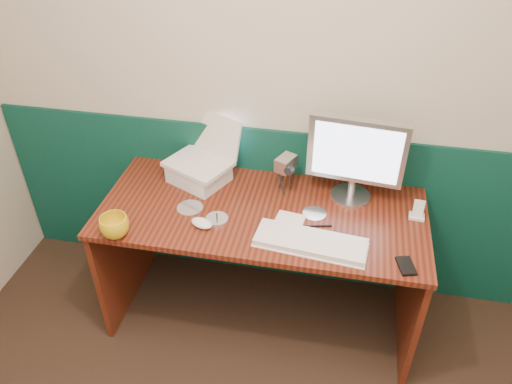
% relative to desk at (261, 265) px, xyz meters
% --- Properties ---
extents(back_wall, '(3.50, 0.04, 2.50)m').
position_rel_desk_xyz_m(back_wall, '(0.17, 0.37, 0.88)').
color(back_wall, '#BCB09F').
rests_on(back_wall, ground).
extents(wainscot, '(3.48, 0.02, 1.00)m').
position_rel_desk_xyz_m(wainscot, '(0.17, 0.36, 0.12)').
color(wainscot, '#072E28').
rests_on(wainscot, ground).
extents(desk, '(1.60, 0.70, 0.75)m').
position_rel_desk_xyz_m(desk, '(0.00, 0.00, 0.00)').
color(desk, '#3E120B').
rests_on(desk, ground).
extents(laptop_riser, '(0.35, 0.33, 0.09)m').
position_rel_desk_xyz_m(laptop_riser, '(-0.37, 0.19, 0.42)').
color(laptop_riser, silver).
rests_on(laptop_riser, desk).
extents(laptop, '(0.39, 0.35, 0.26)m').
position_rel_desk_xyz_m(laptop, '(-0.37, 0.19, 0.60)').
color(laptop, silver).
rests_on(laptop, laptop_riser).
extents(monitor, '(0.48, 0.18, 0.46)m').
position_rel_desk_xyz_m(monitor, '(0.42, 0.19, 0.61)').
color(monitor, '#B7B8BC').
rests_on(monitor, desk).
extents(keyboard, '(0.51, 0.22, 0.03)m').
position_rel_desk_xyz_m(keyboard, '(0.26, -0.21, 0.39)').
color(keyboard, white).
rests_on(keyboard, desk).
extents(mouse_right, '(0.11, 0.08, 0.03)m').
position_rel_desk_xyz_m(mouse_right, '(0.40, -0.17, 0.39)').
color(mouse_right, white).
rests_on(mouse_right, desk).
extents(mouse_left, '(0.13, 0.10, 0.04)m').
position_rel_desk_xyz_m(mouse_left, '(-0.26, -0.17, 0.39)').
color(mouse_left, white).
rests_on(mouse_left, desk).
extents(mug, '(0.16, 0.16, 0.11)m').
position_rel_desk_xyz_m(mug, '(-0.62, -0.31, 0.43)').
color(mug, gold).
rests_on(mug, desk).
extents(camcorder, '(0.13, 0.14, 0.19)m').
position_rel_desk_xyz_m(camcorder, '(0.08, 0.19, 0.47)').
color(camcorder, '#B9BABE').
rests_on(camcorder, desk).
extents(cd_spindle, '(0.11, 0.11, 0.02)m').
position_rel_desk_xyz_m(cd_spindle, '(-0.19, -0.13, 0.39)').
color(cd_spindle, silver).
rests_on(cd_spindle, desk).
extents(cd_loose_a, '(0.13, 0.13, 0.00)m').
position_rel_desk_xyz_m(cd_loose_a, '(-0.35, -0.05, 0.38)').
color(cd_loose_a, silver).
rests_on(cd_loose_a, desk).
extents(cd_loose_b, '(0.12, 0.12, 0.00)m').
position_rel_desk_xyz_m(cd_loose_b, '(0.26, 0.03, 0.38)').
color(cd_loose_b, silver).
rests_on(cd_loose_b, desk).
extents(pen, '(0.15, 0.04, 0.01)m').
position_rel_desk_xyz_m(pen, '(0.27, -0.07, 0.38)').
color(pen, black).
rests_on(pen, desk).
extents(papers, '(0.15, 0.11, 0.00)m').
position_rel_desk_xyz_m(papers, '(0.15, -0.04, 0.38)').
color(papers, white).
rests_on(papers, desk).
extents(dock, '(0.08, 0.06, 0.01)m').
position_rel_desk_xyz_m(dock, '(0.74, 0.09, 0.38)').
color(dock, silver).
rests_on(dock, desk).
extents(music_player, '(0.05, 0.03, 0.09)m').
position_rel_desk_xyz_m(music_player, '(0.74, 0.09, 0.43)').
color(music_player, white).
rests_on(music_player, dock).
extents(pda, '(0.09, 0.12, 0.01)m').
position_rel_desk_xyz_m(pda, '(0.68, -0.26, 0.38)').
color(pda, black).
rests_on(pda, desk).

